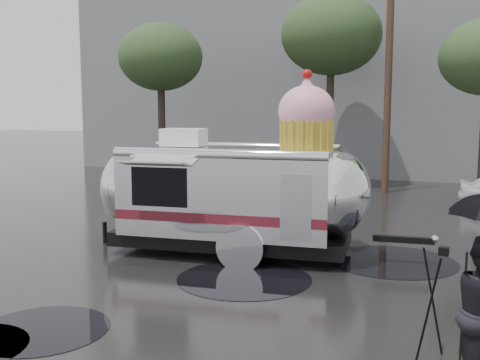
% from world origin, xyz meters
% --- Properties ---
extents(ground, '(120.00, 120.00, 0.00)m').
position_xyz_m(ground, '(0.00, 0.00, 0.00)').
color(ground, black).
rests_on(ground, ground).
extents(puddles, '(7.36, 9.15, 0.01)m').
position_xyz_m(puddles, '(1.60, 0.78, 0.01)').
color(puddles, black).
rests_on(puddles, ground).
extents(grey_building, '(22.00, 12.00, 13.00)m').
position_xyz_m(grey_building, '(-4.00, 24.00, 6.50)').
color(grey_building, slate).
rests_on(grey_building, ground).
extents(utility_pole, '(1.60, 0.28, 9.00)m').
position_xyz_m(utility_pole, '(2.50, 14.00, 4.62)').
color(utility_pole, '#473323').
rests_on(utility_pole, ground).
extents(tree_left, '(3.64, 3.64, 6.95)m').
position_xyz_m(tree_left, '(-7.00, 13.00, 5.48)').
color(tree_left, '#382D26').
rests_on(tree_left, ground).
extents(tree_mid, '(4.20, 4.20, 8.03)m').
position_xyz_m(tree_mid, '(0.00, 15.00, 6.34)').
color(tree_mid, '#382D26').
rests_on(tree_mid, ground).
extents(barricade_row, '(4.30, 0.80, 1.00)m').
position_xyz_m(barricade_row, '(-5.55, 9.96, 0.52)').
color(barricade_row, '#473323').
rests_on(barricade_row, ground).
extents(airstream_trailer, '(7.85, 3.51, 4.24)m').
position_xyz_m(airstream_trailer, '(0.51, 3.12, 1.49)').
color(airstream_trailer, silver).
rests_on(airstream_trailer, ground).
extents(tripod, '(0.59, 0.65, 1.57)m').
position_xyz_m(tripod, '(5.13, -1.22, 0.94)').
color(tripod, black).
rests_on(tripod, ground).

